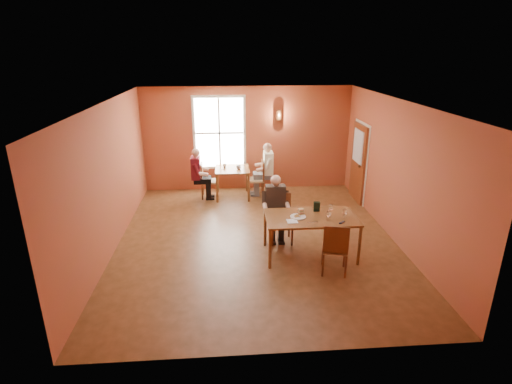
{
  "coord_description": "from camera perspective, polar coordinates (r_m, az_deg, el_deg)",
  "views": [
    {
      "loc": [
        -0.63,
        -7.91,
        3.99
      ],
      "look_at": [
        0.0,
        0.2,
        1.05
      ],
      "focal_mm": 28.0,
      "sensor_mm": 36.0,
      "label": 1
    }
  ],
  "objects": [
    {
      "name": "cup_a",
      "position": [
        11.08,
        -2.51,
        3.55
      ],
      "size": [
        0.16,
        0.16,
        0.1
      ],
      "primitive_type": "imported",
      "rotation": [
        0.0,
        0.0,
        0.2
      ],
      "color": "white",
      "rests_on": "second_table"
    },
    {
      "name": "sandwich",
      "position": [
        8.01,
        6.43,
        -2.92
      ],
      "size": [
        0.12,
        0.11,
        0.12
      ],
      "primitive_type": "cube",
      "rotation": [
        0.0,
        0.0,
        0.28
      ],
      "color": "tan",
      "rests_on": "main_table"
    },
    {
      "name": "diner_white",
      "position": [
        11.2,
        0.09,
        2.96
      ],
      "size": [
        0.58,
        0.58,
        1.46
      ],
      "primitive_type": null,
      "rotation": [
        0.0,
        0.0,
        1.57
      ],
      "color": "silver",
      "rests_on": "ground"
    },
    {
      "name": "wall_sconce",
      "position": [
        11.55,
        3.28,
        10.93
      ],
      "size": [
        0.16,
        0.16,
        0.28
      ],
      "primitive_type": "cylinder",
      "color": "brown",
      "rests_on": "wall_back"
    },
    {
      "name": "chair_empty",
      "position": [
        7.61,
        11.19,
        -7.74
      ],
      "size": [
        0.54,
        0.54,
        1.02
      ],
      "primitive_type": null,
      "rotation": [
        0.0,
        0.0,
        -0.23
      ],
      "color": "#412714",
      "rests_on": "ground"
    },
    {
      "name": "goblet_a",
      "position": [
        8.14,
        10.63,
        -2.4
      ],
      "size": [
        0.09,
        0.09,
        0.21
      ],
      "primitive_type": null,
      "rotation": [
        0.0,
        0.0,
        0.07
      ],
      "color": "white",
      "rests_on": "main_table"
    },
    {
      "name": "goblet_c",
      "position": [
        7.82,
        10.33,
        -3.31
      ],
      "size": [
        0.09,
        0.09,
        0.21
      ],
      "primitive_type": null,
      "rotation": [
        0.0,
        0.0,
        -0.08
      ],
      "color": "white",
      "rests_on": "main_table"
    },
    {
      "name": "diner_main",
      "position": [
        8.52,
        3.67,
        -2.94
      ],
      "size": [
        0.55,
        0.55,
        1.39
      ],
      "primitive_type": null,
      "rotation": [
        0.0,
        0.0,
        3.14
      ],
      "color": "#362318",
      "rests_on": "ground"
    },
    {
      "name": "door",
      "position": [
        11.21,
        14.34,
        4.04
      ],
      "size": [
        0.12,
        1.04,
        2.1
      ],
      "primitive_type": "cube",
      "color": "maroon",
      "rests_on": "ground"
    },
    {
      "name": "napkin",
      "position": [
        7.73,
        5.17,
        -4.17
      ],
      "size": [
        0.21,
        0.21,
        0.01
      ],
      "primitive_type": "cube",
      "rotation": [
        0.0,
        0.0,
        0.04
      ],
      "color": "white",
      "rests_on": "main_table"
    },
    {
      "name": "chair_diner_maroon",
      "position": [
        11.25,
        -6.68,
        1.65
      ],
      "size": [
        0.44,
        0.44,
        1.0
      ],
      "primitive_type": null,
      "rotation": [
        0.0,
        0.0,
        -1.57
      ],
      "color": "#552C14",
      "rests_on": "ground"
    },
    {
      "name": "window",
      "position": [
        11.59,
        -5.25,
        8.4
      ],
      "size": [
        1.36,
        0.1,
        1.96
      ],
      "primitive_type": "cube",
      "color": "white",
      "rests_on": "wall_back"
    },
    {
      "name": "wall_back",
      "position": [
        11.7,
        -1.26,
        7.58
      ],
      "size": [
        6.0,
        0.04,
        3.0
      ],
      "primitive_type": "cube",
      "color": "brown",
      "rests_on": "ground"
    },
    {
      "name": "diner_maroon",
      "position": [
        11.19,
        -6.88,
        2.62
      ],
      "size": [
        0.56,
        0.56,
        1.4
      ],
      "primitive_type": null,
      "rotation": [
        0.0,
        0.0,
        -1.57
      ],
      "color": "maroon",
      "rests_on": "ground"
    },
    {
      "name": "knife",
      "position": [
        7.74,
        8.1,
        -4.28
      ],
      "size": [
        0.21,
        0.03,
        0.0
      ],
      "primitive_type": "cube",
      "rotation": [
        0.0,
        0.0,
        0.05
      ],
      "color": "silver",
      "rests_on": "main_table"
    },
    {
      "name": "chair_diner_white",
      "position": [
        11.27,
        -0.06,
        1.89
      ],
      "size": [
        0.45,
        0.45,
        1.02
      ],
      "primitive_type": null,
      "rotation": [
        0.0,
        0.0,
        1.57
      ],
      "color": "brown",
      "rests_on": "ground"
    },
    {
      "name": "second_table",
      "position": [
        11.27,
        -3.36,
        1.34
      ],
      "size": [
        0.94,
        0.94,
        0.83
      ],
      "primitive_type": null,
      "color": "brown",
      "rests_on": "ground"
    },
    {
      "name": "cup_b",
      "position": [
        11.28,
        -4.51,
        3.79
      ],
      "size": [
        0.14,
        0.14,
        0.1
      ],
      "primitive_type": "imported",
      "rotation": [
        0.0,
        0.0,
        0.38
      ],
      "color": "white",
      "rests_on": "second_table"
    },
    {
      "name": "ceiling",
      "position": [
        8.0,
        0.11,
        12.76
      ],
      "size": [
        6.0,
        7.0,
        0.04
      ],
      "primitive_type": "cube",
      "color": "white",
      "rests_on": "wall_back"
    },
    {
      "name": "wall_left",
      "position": [
        8.63,
        -20.19,
        1.84
      ],
      "size": [
        0.04,
        7.0,
        3.0
      ],
      "primitive_type": "cube",
      "color": "brown",
      "rests_on": "ground"
    },
    {
      "name": "goblet_b",
      "position": [
        8.0,
        12.54,
        -3.01
      ],
      "size": [
        0.09,
        0.09,
        0.2
      ],
      "primitive_type": null,
      "rotation": [
        0.0,
        0.0,
        0.22
      ],
      "color": "white",
      "rests_on": "main_table"
    },
    {
      "name": "plate_food",
      "position": [
        7.92,
        6.03,
        -3.47
      ],
      "size": [
        0.39,
        0.39,
        0.04
      ],
      "primitive_type": "cylinder",
      "rotation": [
        0.0,
        0.0,
        0.28
      ],
      "color": "white",
      "rests_on": "main_table"
    },
    {
      "name": "wall_front",
      "position": [
        5.11,
        3.26,
        -9.38
      ],
      "size": [
        6.0,
        0.04,
        3.0
      ],
      "primitive_type": "cube",
      "color": "brown",
      "rests_on": "ground"
    },
    {
      "name": "wall_right",
      "position": [
        9.05,
        19.42,
        2.75
      ],
      "size": [
        0.04,
        7.0,
        3.0
      ],
      "primitive_type": "cube",
      "color": "brown",
      "rests_on": "ground"
    },
    {
      "name": "sunglasses",
      "position": [
        7.81,
        12.17,
        -4.26
      ],
      "size": [
        0.14,
        0.14,
        0.02
      ],
      "primitive_type": "cube",
      "rotation": [
        0.0,
        0.0,
        0.76
      ],
      "color": "black",
      "rests_on": "main_table"
    },
    {
      "name": "main_table",
      "position": [
        8.16,
        7.73,
        -6.24
      ],
      "size": [
        1.81,
        1.02,
        0.85
      ],
      "primitive_type": null,
      "color": "brown",
      "rests_on": "ground"
    },
    {
      "name": "ground",
      "position": [
        8.88,
        0.1,
        -6.82
      ],
      "size": [
        6.0,
        7.0,
        0.01
      ],
      "primitive_type": "cube",
      "color": "brown",
      "rests_on": "ground"
    },
    {
      "name": "menu_stand",
      "position": [
        8.21,
        8.67,
        -2.08
      ],
      "size": [
        0.13,
        0.07,
        0.21
      ],
      "primitive_type": "cube",
      "rotation": [
        0.0,
        0.0,
        -0.04
      ],
      "color": "black",
      "rests_on": "main_table"
    },
    {
      "name": "chair_diner_main",
      "position": [
        8.62,
        3.62,
        -3.9
      ],
      "size": [
        0.46,
        0.46,
        1.05
      ],
      "primitive_type": null,
      "rotation": [
        0.0,
        0.0,
        3.14
      ],
      "color": "#532919",
      "rests_on": "ground"
    }
  ]
}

